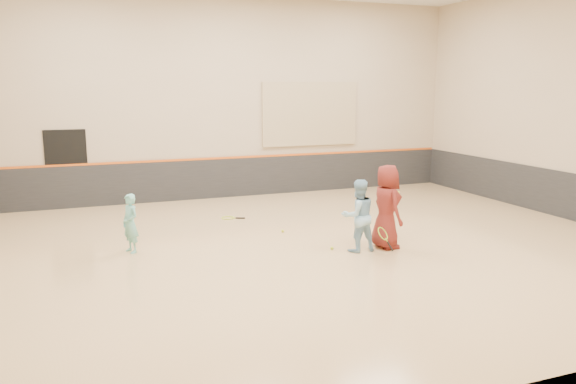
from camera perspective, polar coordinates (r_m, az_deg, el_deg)
name	(u,v)px	position (r m, az deg, el deg)	size (l,w,h in m)	color
room	(298,211)	(11.67, 1.05, -1.94)	(15.04, 12.04, 6.22)	tan
wainscot_back	(225,178)	(17.29, -6.37, 1.43)	(14.90, 0.04, 1.20)	#232326
wainscot_right	(569,196)	(16.02, 26.67, -0.39)	(0.04, 11.90, 1.20)	#232326
accent_stripe	(225,158)	(17.19, -6.40, 3.47)	(14.90, 0.03, 0.06)	#D85914
acoustic_panel	(310,114)	(17.98, 2.27, 7.93)	(3.20, 0.08, 2.00)	tan
doorway	(67,169)	(16.69, -21.54, 2.15)	(1.10, 0.05, 2.20)	black
girl	(130,223)	(11.92, -15.72, -3.08)	(0.44, 0.29, 1.22)	#74CAC2
instructor	(358,216)	(11.61, 7.14, -2.40)	(0.73, 0.57, 1.51)	#90C1DF
young_man	(387,207)	(11.92, 9.99, -1.48)	(0.86, 0.56, 1.77)	maroon
held_racket	(383,234)	(11.49, 9.61, -4.19)	(0.41, 0.41, 0.57)	#94B928
spare_racket	(228,217)	(14.61, -6.14, -2.58)	(0.76, 0.76, 0.05)	#AEC82B
ball_under_racket	(332,248)	(11.83, 4.48, -5.70)	(0.07, 0.07, 0.07)	#C6E034
ball_in_hand	(398,193)	(11.82, 11.12, -0.07)	(0.07, 0.07, 0.07)	#CEE635
ball_beside_spare	(283,231)	(13.15, -0.54, -3.98)	(0.07, 0.07, 0.07)	yellow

